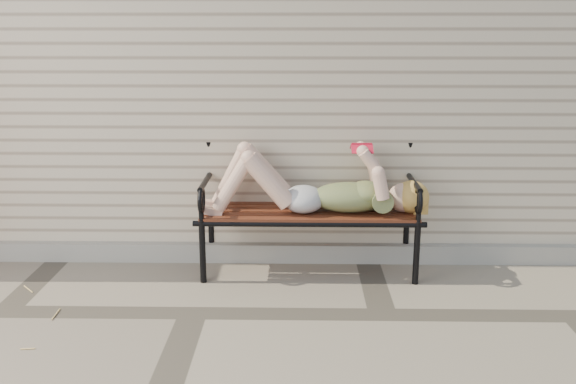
{
  "coord_description": "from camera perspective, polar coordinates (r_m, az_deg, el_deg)",
  "views": [
    {
      "loc": [
        0.7,
        -3.88,
        1.83
      ],
      "look_at": [
        0.62,
        0.56,
        0.68
      ],
      "focal_mm": 40.0,
      "sensor_mm": 36.0,
      "label": 1
    }
  ],
  "objects": [
    {
      "name": "foundation_strip",
      "position": [
        5.2,
        -6.75,
        -5.34
      ],
      "size": [
        8.0,
        0.1,
        0.15
      ],
      "primitive_type": "cube",
      "color": "gray",
      "rests_on": "ground"
    },
    {
      "name": "reading_woman",
      "position": [
        4.76,
        2.08,
        0.49
      ],
      "size": [
        1.67,
        0.38,
        0.53
      ],
      "color": "#0B384D",
      "rests_on": "ground"
    },
    {
      "name": "garden_bench",
      "position": [
        4.9,
        1.88,
        0.45
      ],
      "size": [
        1.77,
        0.7,
        1.15
      ],
      "color": "black",
      "rests_on": "ground"
    },
    {
      "name": "house_wall",
      "position": [
        6.92,
        -4.84,
        11.7
      ],
      "size": [
        8.0,
        4.0,
        3.0
      ],
      "primitive_type": "cube",
      "color": "beige",
      "rests_on": "ground"
    },
    {
      "name": "ground",
      "position": [
        4.35,
        -8.44,
        -10.6
      ],
      "size": [
        80.0,
        80.0,
        0.0
      ],
      "primitive_type": "plane",
      "color": "gray",
      "rests_on": "ground"
    }
  ]
}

